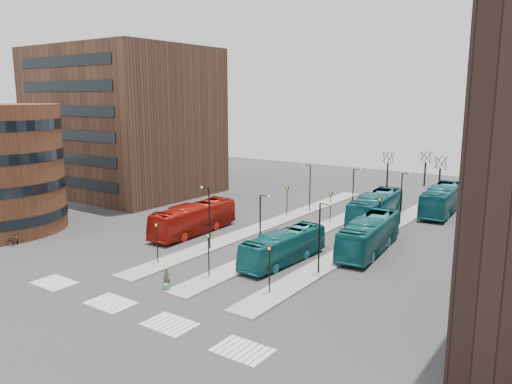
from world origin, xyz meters
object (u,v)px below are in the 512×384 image
Objects in this scene: teal_bus_d at (442,199)px; commuter_a at (163,235)px; teal_bus_b at (376,208)px; teal_bus_c at (369,235)px; commuter_c at (255,261)px; commuter_b at (260,258)px; bicycle_far at (9,241)px; suitcase at (166,288)px; traveller at (167,278)px; red_bus at (194,219)px; teal_bus_a at (284,247)px; bicycle_mid at (16,238)px.

commuter_a is (-19.62, -30.22, -0.95)m from teal_bus_d.
teal_bus_b is 11.74m from teal_bus_c.
teal_bus_b is 7.27× the size of commuter_c.
bicycle_far is (-24.44, -9.37, -0.34)m from commuter_b.
traveller is (-0.52, 0.64, 0.49)m from suitcase.
suitcase is at bearing -90.83° from bicycle_far.
commuter_c reaches higher than commuter_a.
suitcase is 0.34× the size of commuter_a.
teal_bus_b is (14.48, 15.98, 0.15)m from red_bus.
teal_bus_c reaches higher than suitcase.
teal_bus_a is at bearing -129.68° from teal_bus_c.
commuter_c is (12.56, -1.39, 0.02)m from commuter_a.
teal_bus_c reaches higher than bicycle_mid.
suitcase is at bearing 170.58° from commuter_b.
suitcase is 0.96m from traveller.
traveller is 0.88× the size of bicycle_mid.
teal_bus_a is 9.06m from teal_bus_c.
bicycle_mid is (-21.25, -0.29, -0.25)m from traveller.
teal_bus_a is 28.90m from teal_bus_d.
red_bus is 7.51× the size of traveller.
commuter_a is at bearing -127.05° from teal_bus_d.
bicycle_far is (-31.84, -39.76, -1.36)m from teal_bus_d.
commuter_b is at bearing -178.81° from commuter_a.
bicycle_mid is at bearing -154.91° from teal_bus_c.
teal_bus_d is 7.35× the size of commuter_c.
teal_bus_c is (8.80, 18.62, 1.39)m from suitcase.
teal_bus_a is 0.87× the size of teal_bus_c.
bicycle_mid is at bearing -176.81° from suitcase.
teal_bus_c reaches higher than teal_bus_a.
teal_bus_b reaches higher than teal_bus_a.
commuter_b is at bearing -48.13° from bicycle_mid.
teal_bus_d is 8.26× the size of traveller.
suitcase is 0.33× the size of bicycle_mid.
teal_bus_c reaches higher than commuter_a.
traveller reaches higher than bicycle_mid.
commuter_c is 1.01× the size of bicycle_far.
teal_bus_d reaches higher than suitcase.
teal_bus_c reaches higher than red_bus.
traveller is at bearing 138.91° from commuter_a.
suitcase is 0.05× the size of teal_bus_d.
bicycle_far is at bearing -174.66° from suitcase.
teal_bus_a is 0.81× the size of teal_bus_b.
commuter_c reaches higher than bicycle_far.
bicycle_far is (-21.25, -1.10, -0.33)m from traveller.
commuter_a is 12.22m from commuter_b.
bicycle_far is at bearing -133.04° from red_bus.
teal_bus_c is at bearing -36.56° from bicycle_mid.
teal_bus_c is 7.57× the size of commuter_b.
teal_bus_d is (10.07, 39.30, 1.53)m from suitcase.
red_bus reaches higher than bicycle_mid.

